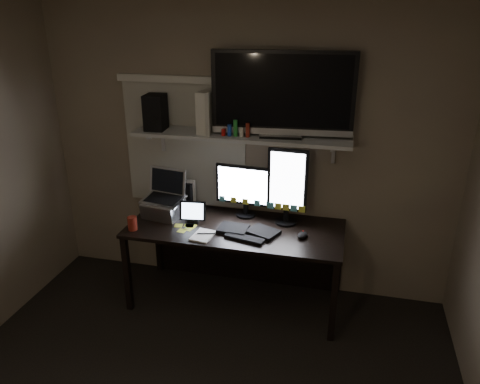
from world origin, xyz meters
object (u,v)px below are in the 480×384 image
(mouse, at_px, (302,235))
(monitor_portrait, at_px, (287,186))
(laptop, at_px, (163,195))
(monitor_landscape, at_px, (246,191))
(tablet, at_px, (193,212))
(cup, at_px, (132,223))
(game_console, at_px, (210,111))
(keyboard, at_px, (248,231))
(speaker, at_px, (156,112))
(desk, at_px, (239,239))
(tv, at_px, (283,94))

(mouse, bearing_deg, monitor_portrait, 140.30)
(mouse, relative_size, laptop, 0.29)
(monitor_landscape, relative_size, mouse, 4.68)
(tablet, xyz_separation_m, cup, (-0.44, -0.25, -0.04))
(game_console, bearing_deg, monitor_landscape, 18.28)
(keyboard, relative_size, mouse, 4.36)
(monitor_landscape, relative_size, cup, 4.73)
(tablet, relative_size, speaker, 0.75)
(desk, distance_m, mouse, 0.63)
(desk, bearing_deg, cup, -155.69)
(tablet, relative_size, cup, 1.95)
(monitor_portrait, height_order, tablet, monitor_portrait)
(cup, height_order, game_console, game_console)
(desk, xyz_separation_m, tv, (0.33, 0.09, 1.26))
(tv, xyz_separation_m, speaker, (-1.06, -0.03, -0.19))
(monitor_landscape, bearing_deg, mouse, -24.53)
(desk, height_order, speaker, speaker)
(keyboard, height_order, speaker, speaker)
(monitor_portrait, bearing_deg, cup, -157.37)
(keyboard, relative_size, game_console, 1.45)
(keyboard, height_order, laptop, laptop)
(speaker, bearing_deg, game_console, 0.81)
(tv, bearing_deg, laptop, -175.68)
(laptop, bearing_deg, game_console, 31.48)
(monitor_portrait, bearing_deg, laptop, -170.05)
(game_console, bearing_deg, monitor_portrait, 10.65)
(monitor_portrait, xyz_separation_m, speaker, (-1.13, 0.00, 0.56))
(laptop, distance_m, cup, 0.37)
(desk, relative_size, game_console, 5.21)
(cup, relative_size, speaker, 0.39)
(keyboard, bearing_deg, tablet, -175.70)
(laptop, relative_size, game_console, 1.16)
(desk, height_order, mouse, mouse)
(desk, distance_m, tablet, 0.48)
(game_console, bearing_deg, tablet, -102.13)
(mouse, height_order, cup, cup)
(desk, relative_size, tablet, 8.11)
(tablet, bearing_deg, tv, 10.10)
(monitor_portrait, relative_size, tv, 0.60)
(tv, bearing_deg, cup, -162.83)
(keyboard, relative_size, cup, 4.41)
(desk, distance_m, speaker, 1.30)
(monitor_landscape, xyz_separation_m, laptop, (-0.70, -0.18, -0.04))
(desk, relative_size, cup, 15.83)
(mouse, xyz_separation_m, laptop, (-1.23, 0.11, 0.18))
(keyboard, xyz_separation_m, cup, (-0.94, -0.17, 0.04))
(mouse, relative_size, speaker, 0.39)
(desk, bearing_deg, tablet, -162.76)
(tablet, bearing_deg, game_console, 57.67)
(desk, height_order, monitor_portrait, monitor_portrait)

